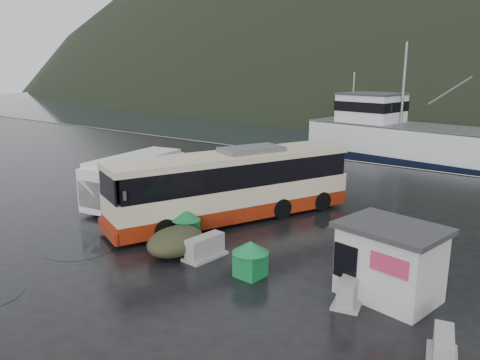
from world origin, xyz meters
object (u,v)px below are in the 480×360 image
Objects in this scene: white_van at (137,203)px; waste_bin_left at (187,239)px; jersey_barrier_b at (349,301)px; coach_bus at (234,218)px; waste_bin_right at (250,276)px; ticket_kiosk at (387,297)px; fishing_trawler at (432,150)px; jersey_barrier_a at (205,257)px; dome_tent at (176,254)px.

white_van reaches higher than waste_bin_left.
coach_bus is at bearing 152.02° from jersey_barrier_b.
ticket_kiosk reaches higher than waste_bin_right.
fishing_trawler reaches higher than white_van.
white_van is 3.62× the size of jersey_barrier_a.
waste_bin_left is 4.61m from waste_bin_right.
waste_bin_left reaches higher than dome_tent.
white_van is 5.01× the size of waste_bin_left.
waste_bin_left is 30.13m from fishing_trawler.
ticket_kiosk is 30.72m from fishing_trawler.
jersey_barrier_a is at bearing 173.62° from waste_bin_right.
coach_bus is at bearing 92.39° from waste_bin_left.
jersey_barrier_a is (-6.91, -1.21, 0.00)m from ticket_kiosk.
fishing_trawler is (1.03, 31.52, 0.00)m from dome_tent.
fishing_trawler is at bearing 94.71° from waste_bin_right.
waste_bin_left is 0.76× the size of jersey_barrier_b.
waste_bin_right is at bearing 2.33° from dome_tent.
coach_bus reaches higher than ticket_kiosk.
waste_bin_right is at bearing -24.56° from coach_bus.
white_van reaches higher than waste_bin_right.
jersey_barrier_b is (6.04, 0.18, 0.00)m from jersey_barrier_a.
ticket_kiosk reaches higher than dome_tent.
coach_bus is 7.01× the size of jersey_barrier_a.
coach_bus is at bearing 100.95° from dome_tent.
jersey_barrier_b is at bearing -6.16° from coach_bus.
jersey_barrier_a is 6.05m from jersey_barrier_b.
waste_bin_right is 0.79× the size of jersey_barrier_b.
coach_bus is 9.72× the size of waste_bin_left.
waste_bin_left is 2.25m from jersey_barrier_a.
waste_bin_right is 0.49× the size of dome_tent.
jersey_barrier_a reaches higher than jersey_barrier_b.
fishing_trawler is (1.99, 26.57, 0.00)m from coach_bus.
jersey_barrier_a is (2.01, -1.03, 0.00)m from waste_bin_left.
white_van is at bearing 167.24° from jersey_barrier_b.
jersey_barrier_b is (8.05, -0.85, 0.00)m from waste_bin_left.
white_van is 8.74m from jersey_barrier_a.
waste_bin_right is 0.42× the size of ticket_kiosk.
waste_bin_right reaches higher than jersey_barrier_a.
ticket_kiosk is (14.98, -2.16, 0.00)m from white_van.
jersey_barrier_b is at bearing -6.03° from waste_bin_left.
coach_bus reaches higher than dome_tent.
waste_bin_left is 0.47× the size of dome_tent.
dome_tent is at bearing -84.03° from fishing_trawler.
jersey_barrier_a is 31.10m from fishing_trawler.
coach_bus is 3.96× the size of ticket_kiosk.
dome_tent is 0.10× the size of fishing_trawler.
fishing_trawler is at bearing 107.55° from coach_bus.
ticket_kiosk is 0.11× the size of fishing_trawler.
ticket_kiosk reaches higher than waste_bin_left.
waste_bin_left reaches higher than jersey_barrier_a.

